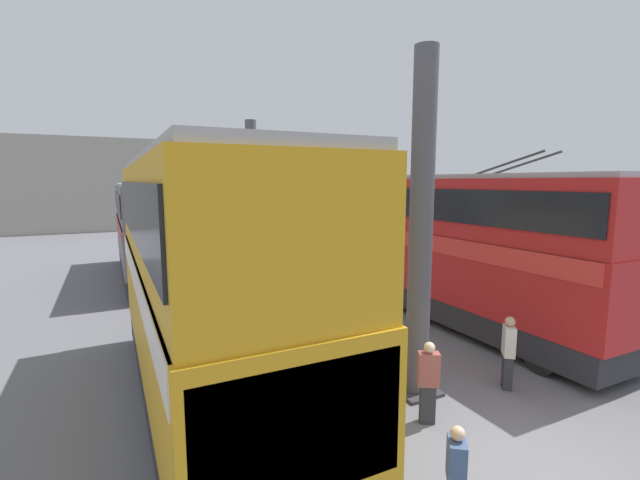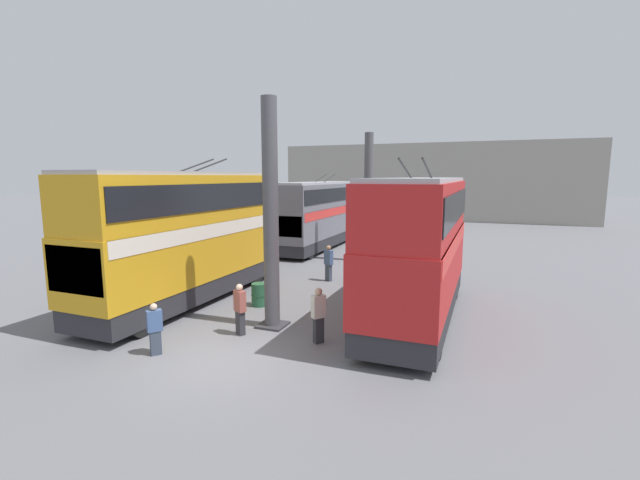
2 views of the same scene
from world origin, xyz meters
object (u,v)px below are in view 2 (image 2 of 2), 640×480
at_px(person_by_left_row, 319,314).
at_px(oil_drum, 259,295).
at_px(bus_right_far, 319,211).
at_px(person_aisle_foreground, 240,308).
at_px(bus_left_near, 419,241).
at_px(bus_right_near, 187,229).
at_px(person_by_right_row, 155,328).
at_px(person_aisle_midway, 329,262).

xyz_separation_m(person_by_left_row, oil_drum, (2.74, 3.69, -0.49)).
distance_m(bus_right_far, person_aisle_foreground, 17.55).
height_order(bus_left_near, person_aisle_foreground, bus_left_near).
bearing_deg(bus_right_near, bus_left_near, -82.23).
relative_size(bus_right_far, person_by_right_row, 7.17).
distance_m(bus_left_near, person_by_left_row, 4.68).
bearing_deg(bus_right_near, person_by_left_row, -107.95).
relative_size(bus_right_near, oil_drum, 11.28).
distance_m(person_aisle_foreground, oil_drum, 3.23).
relative_size(person_by_left_row, person_aisle_foreground, 1.03).
bearing_deg(person_aisle_foreground, bus_right_far, -138.61).
distance_m(bus_right_far, person_aisle_midway, 10.09).
relative_size(person_by_right_row, oil_drum, 1.68).
bearing_deg(person_by_left_row, oil_drum, 2.38).
height_order(bus_left_near, oil_drum, bus_left_near).
bearing_deg(person_by_right_row, bus_right_near, -24.86).
relative_size(person_aisle_foreground, oil_drum, 1.86).
bearing_deg(bus_right_near, person_by_right_row, -151.92).
relative_size(person_aisle_foreground, person_by_right_row, 1.11).
bearing_deg(person_aisle_midway, bus_left_near, -105.47).
relative_size(bus_left_near, bus_right_far, 0.87).
distance_m(bus_left_near, oil_drum, 6.72).
height_order(bus_right_near, person_aisle_midway, bus_right_near).
xyz_separation_m(bus_left_near, person_aisle_midway, (4.26, 5.05, -1.96)).
bearing_deg(bus_left_near, bus_right_near, 97.77).
bearing_deg(bus_right_far, person_aisle_midway, -155.39).
relative_size(bus_right_far, person_by_left_row, 6.26).
bearing_deg(person_aisle_midway, oil_drum, -168.65).
bearing_deg(bus_left_near, person_aisle_foreground, 125.48).
height_order(bus_right_far, person_by_left_row, bus_right_far).
distance_m(person_by_left_row, person_aisle_midway, 8.07).
bearing_deg(bus_left_near, oil_drum, 96.19).
height_order(bus_right_near, oil_drum, bus_right_near).
distance_m(bus_right_far, person_by_right_row, 19.56).
height_order(person_aisle_foreground, oil_drum, person_aisle_foreground).
height_order(person_aisle_foreground, person_by_right_row, person_aisle_foreground).
height_order(bus_left_near, person_by_left_row, bus_left_near).
distance_m(bus_right_near, oil_drum, 3.99).
relative_size(person_by_left_row, person_aisle_midway, 0.99).
height_order(bus_right_far, person_aisle_midway, bus_right_far).
xyz_separation_m(bus_right_far, person_aisle_foreground, (-17.00, -3.99, -1.81)).
bearing_deg(person_by_right_row, bus_right_far, -45.46).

